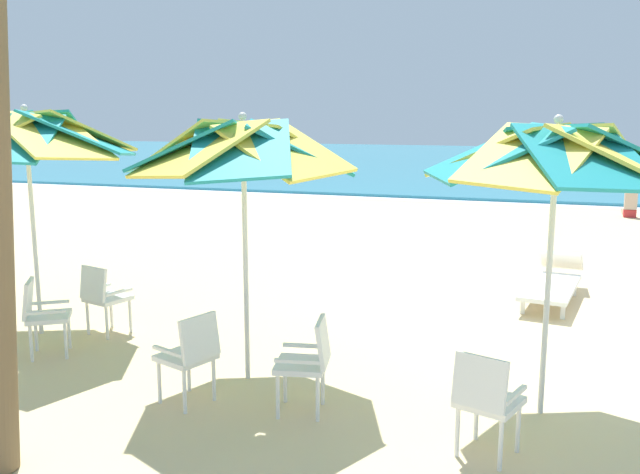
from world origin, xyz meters
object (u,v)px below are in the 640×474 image
beach_umbrella_1 (243,150)px  sun_lounger_1 (553,282)px  plastic_chair_1 (308,359)px  plastic_chair_2 (191,353)px  beach_umbrella_2 (26,136)px  plastic_chair_4 (42,312)px  plastic_chair_3 (103,295)px  beach_umbrella_0 (556,156)px  beachgoer_seated (630,205)px  plastic_chair_0 (486,398)px

beach_umbrella_1 → sun_lounger_1: size_ratio=1.20×
plastic_chair_1 → plastic_chair_2: size_ratio=1.00×
beach_umbrella_2 → sun_lounger_1: beach_umbrella_2 is taller
beach_umbrella_1 → plastic_chair_2: (-0.23, -0.73, -1.81)m
plastic_chair_4 → plastic_chair_2: bearing=-15.4°
plastic_chair_3 → sun_lounger_1: bearing=32.7°
plastic_chair_3 → plastic_chair_4: size_ratio=1.00×
beach_umbrella_0 → beach_umbrella_1: bearing=-178.0°
sun_lounger_1 → beachgoer_seated: (1.99, 9.23, 0.01)m
plastic_chair_3 → plastic_chair_4: (-0.20, -0.82, 0.00)m
plastic_chair_4 → plastic_chair_0: bearing=-9.0°
plastic_chair_0 → plastic_chair_1: 1.60m
beach_umbrella_0 → plastic_chair_4: (-5.24, -0.23, -1.80)m
plastic_chair_1 → plastic_chair_4: 3.28m
plastic_chair_2 → beachgoer_seated: size_ratio=0.94×
beach_umbrella_1 → plastic_chair_4: 3.02m
plastic_chair_0 → plastic_chair_1: bearing=167.7°
plastic_chair_0 → sun_lounger_1: bearing=83.7°
beach_umbrella_1 → plastic_chair_1: (0.85, -0.55, -1.81)m
beach_umbrella_1 → beachgoer_seated: bearing=69.5°
beach_umbrella_0 → plastic_chair_3: bearing=173.3°
sun_lounger_1 → beachgoer_seated: 9.44m
plastic_chair_3 → beachgoer_seated: size_ratio=0.94×
beach_umbrella_0 → sun_lounger_1: bearing=88.2°
plastic_chair_3 → beachgoer_seated: bearing=60.3°
plastic_chair_3 → sun_lounger_1: 6.14m
plastic_chair_1 → plastic_chair_2: (-1.08, -0.18, 0.00)m
beach_umbrella_0 → beach_umbrella_1: (-2.83, -0.10, 0.01)m
plastic_chair_1 → beachgoer_seated: bearing=73.5°
plastic_chair_0 → beachgoer_seated: (2.53, 14.12, -0.20)m
beach_umbrella_0 → beach_umbrella_2: beach_umbrella_2 is taller
plastic_chair_1 → beach_umbrella_2: beach_umbrella_2 is taller
plastic_chair_2 → plastic_chair_4: 2.26m
beach_umbrella_0 → plastic_chair_3: 5.39m
plastic_chair_3 → beachgoer_seated: 14.44m
plastic_chair_0 → plastic_chair_2: 2.65m
beachgoer_seated → plastic_chair_4: bearing=-118.8°
plastic_chair_0 → plastic_chair_4: (-4.82, 0.76, 0.00)m
plastic_chair_4 → beach_umbrella_1: bearing=3.1°
plastic_chair_4 → beachgoer_seated: bearing=61.2°
beach_umbrella_1 → beach_umbrella_2: beach_umbrella_2 is taller
beach_umbrella_0 → plastic_chair_4: beach_umbrella_0 is taller
plastic_chair_0 → beach_umbrella_2: 5.89m
beach_umbrella_1 → beach_umbrella_2: 3.03m
beach_umbrella_1 → plastic_chair_3: bearing=162.7°
plastic_chair_2 → plastic_chair_3: (-1.98, 1.42, 0.00)m
beach_umbrella_2 → sun_lounger_1: bearing=30.6°
plastic_chair_4 → sun_lounger_1: (5.36, 4.13, -0.22)m
plastic_chair_0 → plastic_chair_3: 4.89m
beach_umbrella_0 → plastic_chair_4: 5.54m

